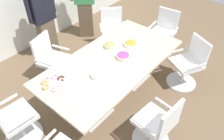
% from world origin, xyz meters
% --- Properties ---
extents(ground_plane, '(10.00, 10.00, 0.01)m').
position_xyz_m(ground_plane, '(0.00, 0.00, -0.01)').
color(ground_plane, brown).
extents(conference_table, '(2.40, 1.20, 0.75)m').
position_xyz_m(conference_table, '(0.00, 0.00, 0.63)').
color(conference_table, '#CCB793').
rests_on(conference_table, ground).
extents(office_chair_0, '(0.67, 0.67, 0.91)m').
position_xyz_m(office_chair_0, '(-0.40, 1.07, 0.41)').
color(office_chair_0, silver).
rests_on(office_chair_0, ground).
extents(office_chair_1, '(0.58, 0.58, 0.91)m').
position_xyz_m(office_chair_1, '(-1.55, 0.45, 0.41)').
color(office_chair_1, silver).
rests_on(office_chair_1, ground).
extents(office_chair_3, '(0.59, 0.59, 0.91)m').
position_xyz_m(office_chair_3, '(-0.36, -1.08, 0.41)').
color(office_chair_3, silver).
rests_on(office_chair_3, ground).
extents(office_chair_4, '(0.73, 0.73, 0.91)m').
position_xyz_m(office_chair_4, '(1.09, -0.84, 0.41)').
color(office_chair_4, silver).
rests_on(office_chair_4, ground).
extents(office_chair_5, '(0.60, 0.60, 0.91)m').
position_xyz_m(office_chair_5, '(1.70, 0.02, 0.41)').
color(office_chair_5, silver).
rests_on(office_chair_5, ground).
extents(office_chair_6, '(0.76, 0.76, 0.91)m').
position_xyz_m(office_chair_6, '(1.05, 0.87, 0.41)').
color(office_chair_6, silver).
rests_on(office_chair_6, ground).
extents(person_standing_0, '(0.61, 0.23, 1.75)m').
position_xyz_m(person_standing_0, '(0.03, 1.73, 0.91)').
color(person_standing_0, brown).
rests_on(person_standing_0, ground).
extents(snack_bowl_candy_mix, '(0.22, 0.22, 0.08)m').
position_xyz_m(snack_bowl_candy_mix, '(0.16, -0.09, 0.79)').
color(snack_bowl_candy_mix, beige).
rests_on(snack_bowl_candy_mix, conference_table).
extents(snack_bowl_cookies, '(0.18, 0.18, 0.10)m').
position_xyz_m(snack_bowl_cookies, '(0.24, 0.26, 0.80)').
color(snack_bowl_cookies, beige).
rests_on(snack_bowl_cookies, conference_table).
extents(snack_bowl_chips_orange, '(0.23, 0.23, 0.08)m').
position_xyz_m(snack_bowl_chips_orange, '(0.51, 0.02, 0.79)').
color(snack_bowl_chips_orange, white).
rests_on(snack_bowl_chips_orange, conference_table).
extents(donut_platter, '(0.35, 0.35, 0.04)m').
position_xyz_m(donut_platter, '(-0.92, 0.28, 0.77)').
color(donut_platter, white).
rests_on(donut_platter, conference_table).
extents(plate_stack, '(0.18, 0.18, 0.05)m').
position_xyz_m(plate_stack, '(-0.42, -0.07, 0.78)').
color(plate_stack, white).
rests_on(plate_stack, conference_table).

